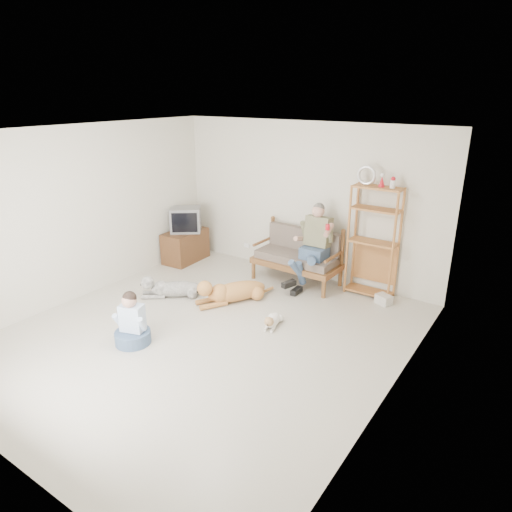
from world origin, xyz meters
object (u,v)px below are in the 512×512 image
Objects in this scene: golden_retriever at (230,291)px; loveseat at (299,255)px; tv_stand at (185,246)px; etagere at (373,241)px.

loveseat is at bearing 101.29° from golden_retriever.
golden_retriever is (1.87, -1.00, -0.13)m from tv_stand.
etagere reaches higher than tv_stand.
tv_stand is (-3.57, -0.52, -0.62)m from etagere.
etagere is at bearing 72.22° from golden_retriever.
etagere is at bearing 5.29° from tv_stand.
loveseat is 0.73× the size of etagere.
golden_retriever is at bearing -107.59° from loveseat.
tv_stand is at bearing -171.73° from etagere.
tv_stand is 2.12m from golden_retriever.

